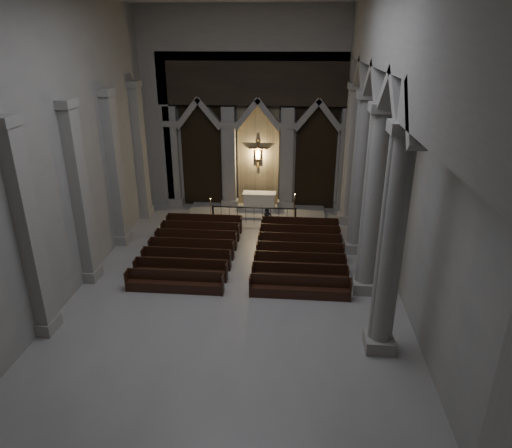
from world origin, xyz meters
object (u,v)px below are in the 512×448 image
at_px(altar, 259,201).
at_px(candle_stand_right, 294,212).
at_px(candle_stand_left, 211,213).
at_px(worshipper, 267,220).
at_px(altar_rail, 254,212).
at_px(pews, 245,253).

relative_size(altar, candle_stand_right, 1.31).
distance_m(candle_stand_left, worshipper, 3.91).
height_order(altar_rail, candle_stand_left, candle_stand_left).
bearing_deg(pews, worshipper, 76.71).
relative_size(altar_rail, candle_stand_right, 3.14).
xyz_separation_m(candle_stand_left, worshipper, (3.54, -1.63, 0.34)).
height_order(candle_stand_left, candle_stand_right, candle_stand_right).
xyz_separation_m(pews, worshipper, (0.87, 3.67, 0.37)).
bearing_deg(worshipper, pews, -125.74).
relative_size(altar_rail, pews, 0.52).
bearing_deg(pews, candle_stand_right, 67.19).
xyz_separation_m(candle_stand_left, candle_stand_right, (5.05, 0.36, 0.09)).
xyz_separation_m(candle_stand_right, pews, (-2.38, -5.66, -0.12)).
xyz_separation_m(altar, altar_rail, (-0.15, -2.00, -0.03)).
bearing_deg(altar, altar_rail, -94.40).
bearing_deg(pews, altar_rail, 90.00).
bearing_deg(altar, worshipper, -77.35).
height_order(pews, worshipper, worshipper).
distance_m(altar, pews, 6.86).
relative_size(pews, worshipper, 7.05).
height_order(altar_rail, candle_stand_right, candle_stand_right).
relative_size(candle_stand_right, pews, 0.16).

